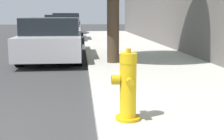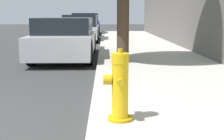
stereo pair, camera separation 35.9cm
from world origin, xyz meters
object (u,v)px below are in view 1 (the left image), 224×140
(parked_car_mid, at_px, (64,28))
(parked_car_far, at_px, (67,24))
(fire_hydrant, at_px, (128,88))
(parked_car_near, at_px, (53,39))

(parked_car_mid, relative_size, parked_car_far, 1.03)
(fire_hydrant, relative_size, parked_car_near, 0.19)
(parked_car_near, relative_size, parked_car_mid, 1.08)
(fire_hydrant, xyz_separation_m, parked_car_near, (-1.36, 6.06, 0.11))
(parked_car_mid, bearing_deg, fire_hydrant, -83.74)
(fire_hydrant, height_order, parked_car_near, parked_car_near)
(fire_hydrant, xyz_separation_m, parked_car_mid, (-1.38, 12.60, 0.13))
(parked_car_near, xyz_separation_m, parked_car_far, (-0.09, 11.70, 0.07))
(parked_car_near, xyz_separation_m, parked_car_mid, (-0.03, 6.54, 0.02))
(fire_hydrant, bearing_deg, parked_car_mid, 96.26)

